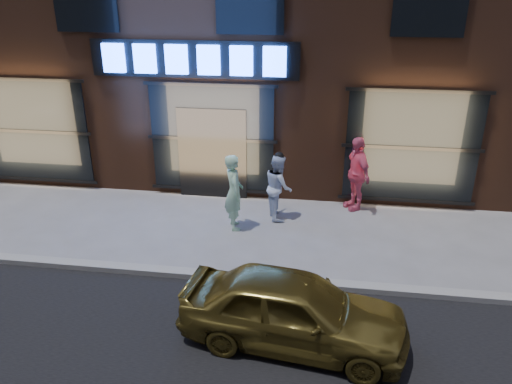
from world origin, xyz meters
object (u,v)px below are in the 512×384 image
passerby (356,173)px  gold_sedan (293,310)px  man_bowtie (234,192)px  man_cap (279,187)px

passerby → gold_sedan: passerby is taller
gold_sedan → man_bowtie: bearing=31.0°
passerby → gold_sedan: (-1.16, -5.31, -0.33)m
man_bowtie → passerby: passerby is taller
man_cap → passerby: 2.02m
passerby → man_bowtie: bearing=-89.9°
man_bowtie → man_cap: size_ratio=1.12×
man_cap → passerby: passerby is taller
gold_sedan → passerby: bearing=-4.8°
passerby → gold_sedan: bearing=-40.1°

